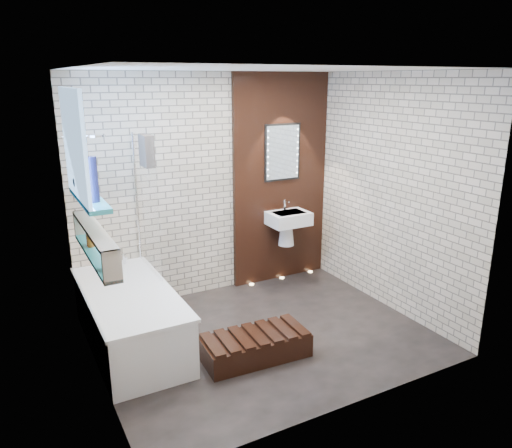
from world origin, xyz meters
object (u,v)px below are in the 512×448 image
bath_screen (147,205)px  walnut_step (255,347)px  led_mirror (282,152)px  washbasin (288,223)px  bathtub (130,318)px

bath_screen → walnut_step: size_ratio=1.41×
led_mirror → walnut_step: (-1.21, -1.55, -1.54)m
bath_screen → walnut_step: (0.61, -1.21, -1.17)m
led_mirror → walnut_step: led_mirror is taller
walnut_step → washbasin: bearing=49.1°
bathtub → washbasin: 2.32m
bath_screen → led_mirror: 1.89m
bath_screen → washbasin: 1.89m
led_mirror → walnut_step: size_ratio=0.71×
walnut_step → bath_screen: bearing=116.8°
bathtub → led_mirror: 2.68m
washbasin → led_mirror: 0.88m
led_mirror → bathtub: bearing=-160.2°
walnut_step → bathtub: bearing=141.5°
bath_screen → led_mirror: led_mirror is taller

